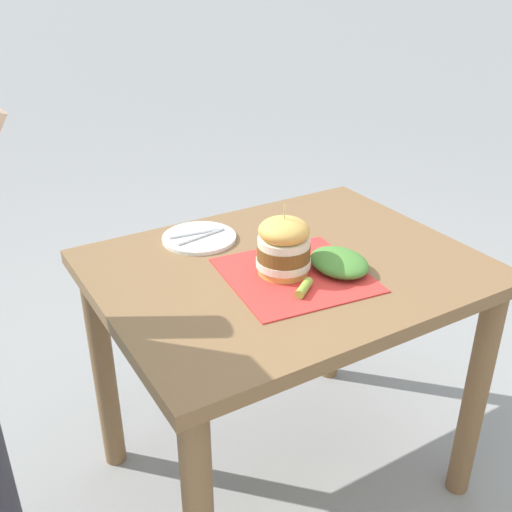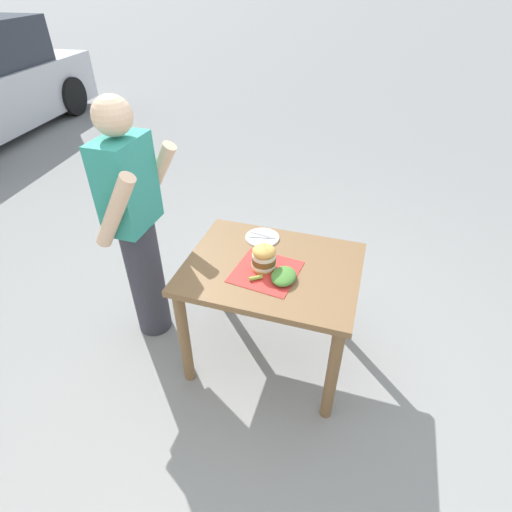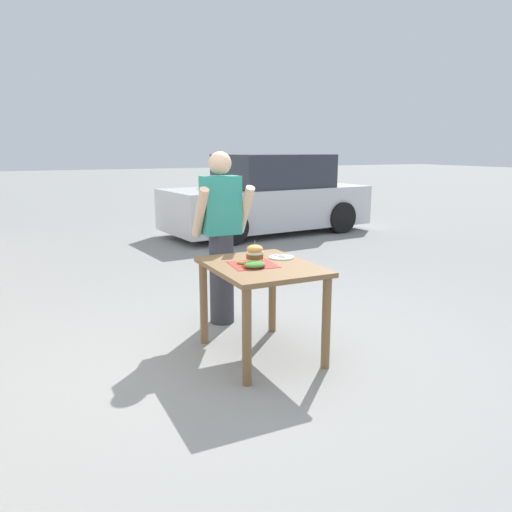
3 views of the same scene
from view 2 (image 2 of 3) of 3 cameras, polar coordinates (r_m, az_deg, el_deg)
The scene contains 8 objects.
ground_plane at distance 2.91m, azimuth 1.93°, elevation -13.77°, with size 80.00×80.00×0.00m, color gray.
patio_table at distance 2.45m, azimuth 2.24°, elevation -4.01°, with size 0.81×1.03×0.79m.
serving_paper at distance 2.32m, azimuth 1.42°, elevation -2.25°, with size 0.36×0.36×0.00m, color red.
sandwich at distance 2.29m, azimuth 1.14°, elevation -0.20°, with size 0.15×0.15×0.19m.
pickle_spear at distance 2.25m, azimuth -0.05°, elevation -3.15°, with size 0.02×0.02×0.08m, color #8EA83D.
side_plate_with_forks at distance 2.60m, azimuth 0.91°, elevation 2.66°, with size 0.22×0.22×0.02m.
side_salad at distance 2.25m, azimuth 3.98°, elevation -2.89°, with size 0.18×0.14×0.05m, color #477F33.
diner_across_table at distance 2.65m, azimuth -16.75°, elevation 4.04°, with size 0.55×0.35×1.69m.
Camera 2 is at (-1.81, -0.47, 2.23)m, focal length 28.00 mm.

